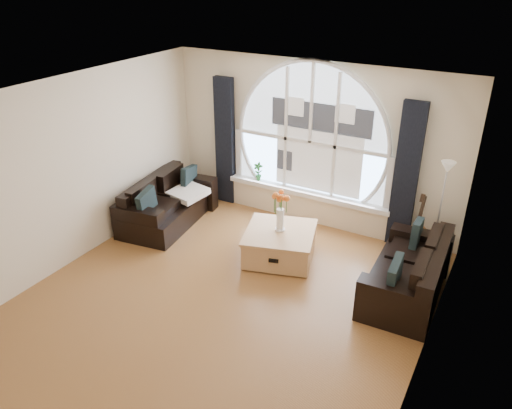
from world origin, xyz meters
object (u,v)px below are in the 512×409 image
sofa_right (408,269)px  potted_plant (258,171)px  sofa_left (168,201)px  guitar (420,224)px  vase_flowers (280,207)px  floor_lamp (439,214)px  coffee_chest (280,243)px

sofa_right → potted_plant: size_ratio=5.28×
sofa_left → guitar: 4.06m
sofa_left → potted_plant: size_ratio=5.27×
sofa_right → potted_plant: potted_plant is taller
vase_flowers → floor_lamp: bearing=25.6°
floor_lamp → guitar: size_ratio=1.51×
sofa_right → guitar: guitar is taller
vase_flowers → floor_lamp: size_ratio=0.44×
potted_plant → vase_flowers: bearing=-49.8°
vase_flowers → guitar: (1.79, 1.07, -0.31)m
floor_lamp → guitar: floor_lamp is taller
vase_flowers → guitar: bearing=30.9°
floor_lamp → coffee_chest: bearing=-153.6°
sofa_left → vase_flowers: size_ratio=2.45×
sofa_left → coffee_chest: size_ratio=1.70×
floor_lamp → sofa_right: bearing=-98.2°
sofa_right → floor_lamp: size_ratio=1.08×
coffee_chest → floor_lamp: bearing=9.8°
coffee_chest → potted_plant: bearing=113.4°
coffee_chest → floor_lamp: size_ratio=0.63×
sofa_right → vase_flowers: vase_flowers is taller
floor_lamp → vase_flowers: bearing=-154.4°
floor_lamp → guitar: 0.38m
vase_flowers → guitar: 2.11m
floor_lamp → potted_plant: bearing=174.6°
sofa_left → sofa_right: bearing=-8.7°
sofa_left → sofa_right: (4.04, -0.06, 0.00)m
coffee_chest → vase_flowers: 0.60m
sofa_left → coffee_chest: bearing=-9.7°
sofa_right → guitar: bearing=94.0°
vase_flowers → sofa_right: bearing=-0.6°
sofa_right → guitar: (-0.11, 1.09, 0.13)m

